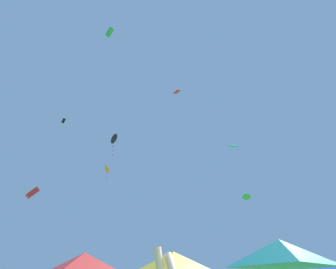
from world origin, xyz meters
TOP-DOWN VIEW (x-y plane):
  - canopy_tent_red at (-5.96, 7.07)m, footprint 2.81×2.81m
  - canopy_tent_yellow at (-2.63, 11.53)m, footprint 3.28×3.28m
  - canopy_tent_teal at (2.20, 7.08)m, footprint 3.15×3.15m
  - canopy_tent_blue at (6.45, 13.47)m, footprint 2.92×2.92m
  - kite_green_box at (-8.89, 12.23)m, footprint 0.95×0.78m
  - kite_black_delta at (-11.16, 22.58)m, footprint 0.81×1.33m
  - kite_red_diamond at (-3.56, 24.75)m, footprint 1.00×0.82m
  - kite_green_delta at (4.37, 28.39)m, footprint 1.09×1.02m
  - kite_orange_diamond at (-13.99, 28.94)m, footprint 0.91×0.89m
  - kite_red_box at (-14.72, 15.00)m, footprint 0.98×0.97m
  - kite_cyan_diamond at (3.30, 25.45)m, footprint 1.67×1.82m
  - kite_black_box at (-15.83, 18.74)m, footprint 0.49×0.40m

SIDE VIEW (x-z plane):
  - canopy_tent_red at x=-5.96m, z-range 1.05..4.05m
  - canopy_tent_blue at x=6.45m, z-range 1.09..4.21m
  - canopy_tent_teal at x=2.20m, z-range 1.18..4.55m
  - canopy_tent_yellow at x=-2.63m, z-range 1.23..4.74m
  - kite_red_box at x=-14.72m, z-range 8.07..9.11m
  - kite_green_delta at x=4.37m, z-range 11.26..11.88m
  - kite_orange_diamond at x=-13.99m, z-range 15.33..17.38m
  - kite_cyan_diamond at x=3.30m, z-range 16.77..17.49m
  - kite_black_delta at x=-11.16m, z-range 16.22..18.98m
  - kite_black_box at x=-15.83m, z-range 17.47..18.78m
  - kite_green_box at x=-8.89m, z-range 23.38..24.31m
  - kite_red_diamond at x=-3.56m, z-range 25.56..26.07m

